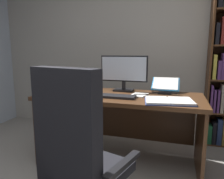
{
  "coord_description": "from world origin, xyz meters",
  "views": [
    {
      "loc": [
        0.55,
        -1.01,
        1.2
      ],
      "look_at": [
        -0.09,
        1.08,
        0.82
      ],
      "focal_mm": 34.21,
      "sensor_mm": 36.0,
      "label": 1
    }
  ],
  "objects_px": {
    "monitor": "(124,73)",
    "pen": "(141,94)",
    "computer_mouse": "(87,94)",
    "notepad": "(139,95)",
    "reading_stand_with_book": "(165,85)",
    "open_binder": "(169,101)",
    "laptop": "(83,85)",
    "keyboard": "(114,96)",
    "desk": "(121,112)",
    "office_chair": "(79,164)"
  },
  "relations": [
    {
      "from": "open_binder",
      "to": "laptop",
      "type": "bearing_deg",
      "value": 147.92
    },
    {
      "from": "monitor",
      "to": "keyboard",
      "type": "xyz_separation_m",
      "value": [
        -0.0,
        -0.39,
        -0.2
      ]
    },
    {
      "from": "keyboard",
      "to": "reading_stand_with_book",
      "type": "xyz_separation_m",
      "value": [
        0.47,
        0.46,
        0.07
      ]
    },
    {
      "from": "desk",
      "to": "monitor",
      "type": "distance_m",
      "value": 0.45
    },
    {
      "from": "pen",
      "to": "computer_mouse",
      "type": "bearing_deg",
      "value": -161.87
    },
    {
      "from": "reading_stand_with_book",
      "to": "notepad",
      "type": "xyz_separation_m",
      "value": [
        -0.25,
        -0.28,
        -0.07
      ]
    },
    {
      "from": "keyboard",
      "to": "pen",
      "type": "xyz_separation_m",
      "value": [
        0.24,
        0.18,
        0.0
      ]
    },
    {
      "from": "keyboard",
      "to": "pen",
      "type": "bearing_deg",
      "value": 36.69
    },
    {
      "from": "monitor",
      "to": "computer_mouse",
      "type": "xyz_separation_m",
      "value": [
        -0.3,
        -0.39,
        -0.19
      ]
    },
    {
      "from": "office_chair",
      "to": "laptop",
      "type": "xyz_separation_m",
      "value": [
        -0.52,
        1.21,
        0.33
      ]
    },
    {
      "from": "computer_mouse",
      "to": "pen",
      "type": "relative_size",
      "value": 0.74
    },
    {
      "from": "notepad",
      "to": "laptop",
      "type": "bearing_deg",
      "value": 163.84
    },
    {
      "from": "desk",
      "to": "pen",
      "type": "height_order",
      "value": "pen"
    },
    {
      "from": "monitor",
      "to": "notepad",
      "type": "relative_size",
      "value": 2.6
    },
    {
      "from": "desk",
      "to": "reading_stand_with_book",
      "type": "distance_m",
      "value": 0.59
    },
    {
      "from": "monitor",
      "to": "open_binder",
      "type": "xyz_separation_m",
      "value": [
        0.53,
        -0.44,
        -0.2
      ]
    },
    {
      "from": "desk",
      "to": "laptop",
      "type": "relative_size",
      "value": 5.14
    },
    {
      "from": "computer_mouse",
      "to": "notepad",
      "type": "bearing_deg",
      "value": 18.79
    },
    {
      "from": "keyboard",
      "to": "open_binder",
      "type": "height_order",
      "value": "same"
    },
    {
      "from": "desk",
      "to": "open_binder",
      "type": "relative_size",
      "value": 3.62
    },
    {
      "from": "laptop",
      "to": "notepad",
      "type": "bearing_deg",
      "value": -16.16
    },
    {
      "from": "keyboard",
      "to": "computer_mouse",
      "type": "xyz_separation_m",
      "value": [
        -0.3,
        0.0,
        0.01
      ]
    },
    {
      "from": "monitor",
      "to": "reading_stand_with_book",
      "type": "distance_m",
      "value": 0.49
    },
    {
      "from": "laptop",
      "to": "computer_mouse",
      "type": "distance_m",
      "value": 0.45
    },
    {
      "from": "monitor",
      "to": "computer_mouse",
      "type": "distance_m",
      "value": 0.52
    },
    {
      "from": "notepad",
      "to": "pen",
      "type": "bearing_deg",
      "value": 0.0
    },
    {
      "from": "keyboard",
      "to": "notepad",
      "type": "bearing_deg",
      "value": 39.16
    },
    {
      "from": "office_chair",
      "to": "reading_stand_with_book",
      "type": "height_order",
      "value": "office_chair"
    },
    {
      "from": "monitor",
      "to": "office_chair",
      "type": "bearing_deg",
      "value": -90.15
    },
    {
      "from": "monitor",
      "to": "pen",
      "type": "height_order",
      "value": "monitor"
    },
    {
      "from": "keyboard",
      "to": "open_binder",
      "type": "bearing_deg",
      "value": -5.4
    },
    {
      "from": "computer_mouse",
      "to": "notepad",
      "type": "height_order",
      "value": "computer_mouse"
    },
    {
      "from": "monitor",
      "to": "open_binder",
      "type": "relative_size",
      "value": 1.15
    },
    {
      "from": "reading_stand_with_book",
      "to": "pen",
      "type": "height_order",
      "value": "reading_stand_with_book"
    },
    {
      "from": "laptop",
      "to": "keyboard",
      "type": "bearing_deg",
      "value": -36.62
    },
    {
      "from": "computer_mouse",
      "to": "open_binder",
      "type": "relative_size",
      "value": 0.22
    },
    {
      "from": "desk",
      "to": "keyboard",
      "type": "relative_size",
      "value": 4.09
    },
    {
      "from": "reading_stand_with_book",
      "to": "open_binder",
      "type": "bearing_deg",
      "value": -83.03
    },
    {
      "from": "office_chair",
      "to": "pen",
      "type": "bearing_deg",
      "value": 92.95
    },
    {
      "from": "keyboard",
      "to": "open_binder",
      "type": "xyz_separation_m",
      "value": [
        0.53,
        -0.05,
        -0.0
      ]
    },
    {
      "from": "monitor",
      "to": "notepad",
      "type": "distance_m",
      "value": 0.36
    },
    {
      "from": "reading_stand_with_book",
      "to": "notepad",
      "type": "bearing_deg",
      "value": -131.71
    },
    {
      "from": "reading_stand_with_book",
      "to": "office_chair",
      "type": "bearing_deg",
      "value": -110.22
    },
    {
      "from": "monitor",
      "to": "reading_stand_with_book",
      "type": "bearing_deg",
      "value": 8.78
    },
    {
      "from": "notepad",
      "to": "monitor",
      "type": "bearing_deg",
      "value": 135.68
    },
    {
      "from": "keyboard",
      "to": "open_binder",
      "type": "relative_size",
      "value": 0.88
    },
    {
      "from": "keyboard",
      "to": "notepad",
      "type": "distance_m",
      "value": 0.28
    },
    {
      "from": "reading_stand_with_book",
      "to": "desk",
      "type": "bearing_deg",
      "value": -152.46
    },
    {
      "from": "reading_stand_with_book",
      "to": "open_binder",
      "type": "height_order",
      "value": "reading_stand_with_book"
    },
    {
      "from": "keyboard",
      "to": "pen",
      "type": "relative_size",
      "value": 3.0
    }
  ]
}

